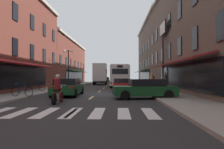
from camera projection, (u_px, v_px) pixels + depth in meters
The scene contains 19 objects.
ground_plane at pixel (96, 94), 19.13m from camera, with size 34.80×80.00×0.10m, color #28282B.
lane_centre_dashes at pixel (96, 94), 18.88m from camera, with size 0.14×73.90×0.01m.
crosswalk_near at pixel (72, 112), 9.14m from camera, with size 7.10×2.80×0.01m.
sidewalk_left at pixel (31, 93), 19.32m from camera, with size 3.00×80.00×0.14m, color gray.
sidewalk_right at pixel (163, 93), 18.95m from camera, with size 3.00×80.00×0.14m, color gray.
storefront_row_right at pixel (223, 25), 19.46m from camera, with size 9.44×79.90×12.80m.
billboard_sign at pixel (163, 38), 24.65m from camera, with size 0.40×2.89×7.63m.
transit_bus at pixel (119, 76), 32.90m from camera, with size 2.84×11.13×3.18m.
box_truck at pixel (100, 74), 41.36m from camera, with size 2.60×7.07×3.93m.
sedan_near at pixel (68, 87), 17.13m from camera, with size 2.03×4.81×1.38m.
sedan_mid at pixel (145, 89), 14.91m from camera, with size 4.44×2.25×1.35m.
sedan_far at pixel (122, 85), 22.94m from camera, with size 2.04×4.60×1.32m.
sedan_rear at pixel (106, 80), 53.41m from camera, with size 2.09×4.58×1.41m.
motorcycle_rider at pixel (58, 91), 12.31m from camera, with size 0.62×2.07×1.66m.
bicycle_near at pixel (22, 91), 15.15m from camera, with size 1.70×0.48×0.91m.
bicycle_mid at pixel (47, 87), 20.92m from camera, with size 1.71×0.48×0.91m.
pedestrian_near at pixel (152, 81), 23.01m from camera, with size 0.51×0.48×1.73m.
pedestrian_mid at pixel (165, 81), 21.31m from camera, with size 0.36×0.36×1.82m.
street_lamp_twin at pixel (68, 66), 29.28m from camera, with size 1.42×0.32×5.04m.
Camera 1 is at (2.00, -19.10, 1.53)m, focal length 34.57 mm.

